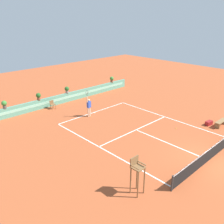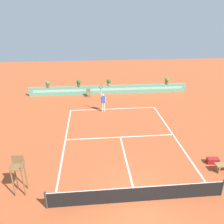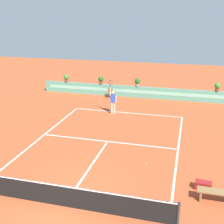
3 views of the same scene
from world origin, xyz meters
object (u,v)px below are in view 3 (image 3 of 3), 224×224
at_px(potted_plant_left, 101,80).
at_px(potted_plant_far_right, 217,87).
at_px(ball_kid_chair, 110,92).
at_px(potted_plant_centre, 137,82).
at_px(bench_courtside, 217,194).
at_px(tennis_player, 113,100).
at_px(potted_plant_far_left, 66,78).
at_px(tennis_ball_near_baseline, 146,164).
at_px(gear_bag, 203,186).

bearing_deg(potted_plant_left, potted_plant_far_right, 0.00).
bearing_deg(potted_plant_far_right, ball_kid_chair, -175.40).
relative_size(potted_plant_centre, potted_plant_far_right, 1.00).
xyz_separation_m(bench_courtside, potted_plant_left, (-9.30, 14.55, 1.04)).
bearing_deg(bench_courtside, ball_kid_chair, 120.86).
bearing_deg(tennis_player, potted_plant_far_left, 139.67).
distance_m(tennis_ball_near_baseline, potted_plant_far_right, 12.91).
bearing_deg(ball_kid_chair, potted_plant_centre, 17.37).
relative_size(ball_kid_chair, potted_plant_left, 1.17).
height_order(ball_kid_chair, potted_plant_centre, potted_plant_centre).
xyz_separation_m(bench_courtside, potted_plant_far_left, (-12.72, 14.55, 1.04)).
distance_m(ball_kid_chair, potted_plant_far_right, 9.18).
distance_m(potted_plant_far_left, potted_plant_far_right, 13.56).
height_order(tennis_ball_near_baseline, potted_plant_far_left, potted_plant_far_left).
distance_m(tennis_player, tennis_ball_near_baseline, 8.12).
distance_m(potted_plant_far_left, potted_plant_left, 3.41).
relative_size(ball_kid_chair, tennis_ball_near_baseline, 12.50).
height_order(gear_bag, tennis_player, tennis_player).
bearing_deg(gear_bag, potted_plant_far_left, 131.64).
bearing_deg(potted_plant_far_right, potted_plant_far_left, 180.00).
bearing_deg(tennis_ball_near_baseline, potted_plant_far_right, 71.50).
xyz_separation_m(gear_bag, potted_plant_far_left, (-12.21, 13.73, 1.23)).
distance_m(tennis_ball_near_baseline, potted_plant_far_left, 15.49).
bearing_deg(ball_kid_chair, tennis_ball_near_baseline, -66.26).
distance_m(bench_courtside, potted_plant_far_right, 14.61).
bearing_deg(gear_bag, bench_courtside, -58.23).
distance_m(ball_kid_chair, potted_plant_centre, 2.62).
distance_m(tennis_player, potted_plant_far_right, 9.17).
bearing_deg(ball_kid_chair, potted_plant_far_left, 170.68).
xyz_separation_m(gear_bag, tennis_ball_near_baseline, (-2.72, 1.56, -0.15)).
bearing_deg(tennis_player, potted_plant_left, 116.20).
bearing_deg(bench_courtside, potted_plant_far_left, 131.15).
bearing_deg(tennis_player, potted_plant_far_right, 32.90).
height_order(potted_plant_centre, potted_plant_far_right, same).
xyz_separation_m(bench_courtside, tennis_ball_near_baseline, (-3.23, 2.38, -0.34)).
distance_m(potted_plant_centre, potted_plant_left, 3.39).
relative_size(bench_courtside, potted_plant_far_left, 2.21).
relative_size(tennis_player, potted_plant_centre, 3.57).
distance_m(gear_bag, potted_plant_far_left, 18.41).
bearing_deg(potted_plant_far_right, tennis_ball_near_baseline, -108.50).
bearing_deg(tennis_ball_near_baseline, ball_kid_chair, 113.74).
relative_size(tennis_ball_near_baseline, potted_plant_centre, 0.09).
bearing_deg(tennis_ball_near_baseline, potted_plant_centre, 102.47).
bearing_deg(bench_courtside, potted_plant_left, 122.59).
bearing_deg(tennis_ball_near_baseline, gear_bag, -29.86).
xyz_separation_m(ball_kid_chair, potted_plant_far_left, (-4.46, 0.73, 0.93)).
bearing_deg(gear_bag, potted_plant_centre, 111.50).
height_order(tennis_player, tennis_ball_near_baseline, tennis_player).
xyz_separation_m(tennis_player, potted_plant_left, (-2.45, 4.98, 0.36)).
bearing_deg(ball_kid_chair, gear_bag, -59.20).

